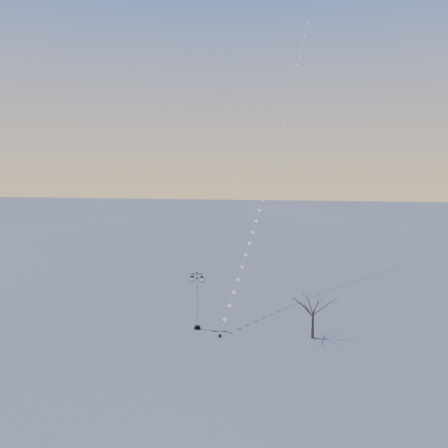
# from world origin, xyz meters

# --- Properties ---
(ground) EXTENTS (300.00, 300.00, 0.00)m
(ground) POSITION_xyz_m (0.00, 0.00, 0.00)
(ground) COLOR #5C5D5D
(ground) RESTS_ON ground
(street_lamp) EXTENTS (1.14, 0.50, 4.49)m
(street_lamp) POSITION_xyz_m (-0.22, 2.70, 2.49)
(street_lamp) COLOR black
(street_lamp) RESTS_ON ground
(bare_tree) EXTENTS (2.19, 2.19, 3.63)m
(bare_tree) POSITION_xyz_m (8.48, 2.38, 2.52)
(bare_tree) COLOR #3C3026
(bare_tree) RESTS_ON ground
(kite_train) EXTENTS (6.36, 32.95, 31.95)m
(kite_train) POSITION_xyz_m (4.68, 17.51, 15.88)
(kite_train) COLOR black
(kite_train) RESTS_ON ground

